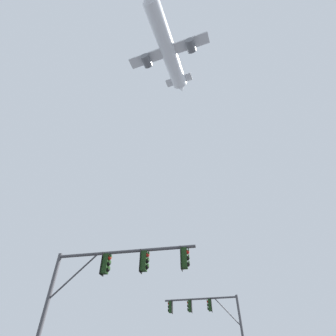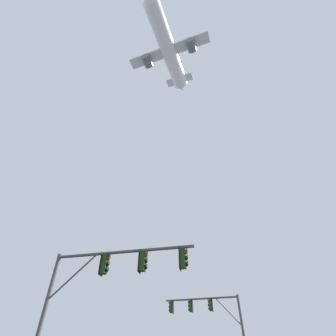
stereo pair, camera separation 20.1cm
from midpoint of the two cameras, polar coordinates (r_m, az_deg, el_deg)
signal_pole_near at (r=13.04m, az=-13.29°, el=-23.12°), size 7.00×1.20×6.08m
signal_pole_far at (r=24.50m, az=9.83°, el=-30.10°), size 6.27×1.35×6.47m
airplane at (r=59.18m, az=0.02°, el=25.58°), size 17.52×22.68×6.24m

